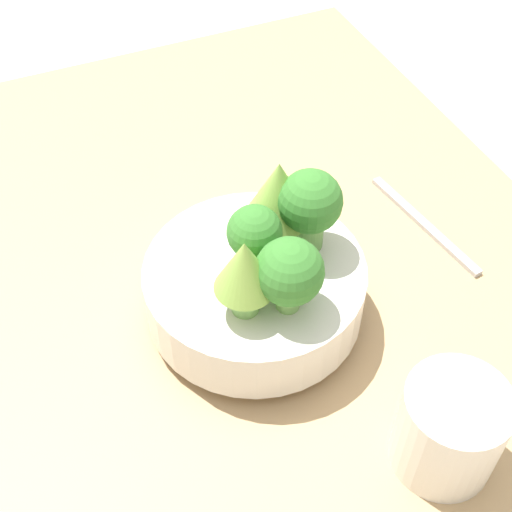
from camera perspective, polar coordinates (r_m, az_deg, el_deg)
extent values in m
plane|color=silver|center=(0.75, -0.48, -7.24)|extent=(6.00, 6.00, 0.00)
cube|color=tan|center=(0.73, -0.49, -6.11)|extent=(1.03, 0.74, 0.05)
cylinder|color=silver|center=(0.70, 0.00, -4.62)|extent=(0.09, 0.09, 0.01)
cylinder|color=silver|center=(0.68, 0.00, -2.77)|extent=(0.21, 0.21, 0.06)
cylinder|color=#609347|center=(0.68, 1.73, 2.44)|extent=(0.02, 0.02, 0.03)
cone|color=#84AD47|center=(0.65, 1.82, 5.25)|extent=(0.06, 0.06, 0.06)
cylinder|color=#7AB256|center=(0.62, 2.59, -3.29)|extent=(0.02, 0.02, 0.02)
sphere|color=#387A2D|center=(0.60, 2.69, -1.26)|extent=(0.06, 0.06, 0.06)
cylinder|color=#609347|center=(0.64, 0.00, -0.29)|extent=(0.02, 0.02, 0.03)
sphere|color=#387A2D|center=(0.62, 0.00, 1.73)|extent=(0.05, 0.05, 0.05)
cylinder|color=#609347|center=(0.67, 4.17, 1.99)|extent=(0.03, 0.03, 0.03)
sphere|color=#387A2D|center=(0.64, 4.35, 4.39)|extent=(0.06, 0.06, 0.06)
cylinder|color=#7AB256|center=(0.62, -0.88, -3.38)|extent=(0.02, 0.02, 0.03)
cone|color=#84AD47|center=(0.58, -0.92, -0.79)|extent=(0.05, 0.05, 0.05)
cylinder|color=silver|center=(0.61, 15.20, -13.22)|extent=(0.09, 0.09, 0.09)
cube|color=#B2B2B7|center=(0.82, 13.29, 2.49)|extent=(0.17, 0.03, 0.01)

